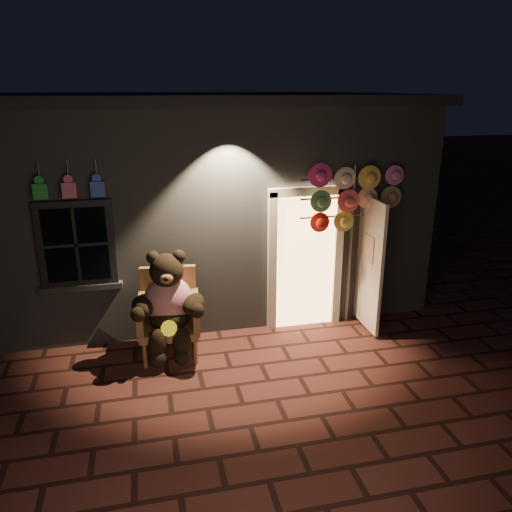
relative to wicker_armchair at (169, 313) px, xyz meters
name	(u,v)px	position (x,y,z in m)	size (l,w,h in m)	color
ground	(236,385)	(0.74, -1.06, -0.59)	(60.00, 60.00, 0.00)	#542720
shop_building	(196,189)	(0.74, 2.93, 1.14)	(7.30, 5.95, 3.51)	slate
wicker_armchair	(169,313)	(0.00, 0.00, 0.00)	(0.88, 0.80, 1.19)	olive
teddy_bear	(169,305)	(-0.01, -0.15, 0.19)	(1.07, 0.86, 1.47)	red
hat_rack	(352,196)	(2.72, 0.22, 1.47)	(1.55, 0.22, 2.51)	#59595E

